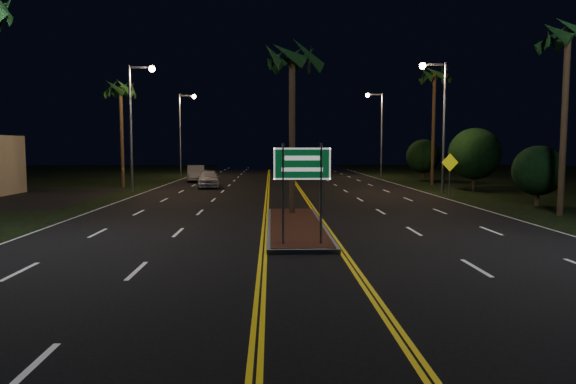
{
  "coord_description": "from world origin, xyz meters",
  "views": [
    {
      "loc": [
        -0.98,
        -13.29,
        3.22
      ],
      "look_at": [
        -0.48,
        1.77,
        1.9
      ],
      "focal_mm": 32.0,
      "sensor_mm": 36.0,
      "label": 1
    }
  ],
  "objects_px": {
    "streetlight_left_mid": "(136,113)",
    "streetlight_left_far": "(183,125)",
    "palm_right_far": "(435,76)",
    "shrub_mid": "(475,154)",
    "palm_right_near": "(568,36)",
    "streetlight_right_far": "(378,124)",
    "car_far": "(196,172)",
    "median_island": "(296,226)",
    "streetlight_right_mid": "(439,112)",
    "palm_median": "(292,58)",
    "palm_left_far": "(120,89)",
    "warning_sign": "(450,168)",
    "shrub_far": "(423,156)",
    "car_near": "(208,177)",
    "highway_sign": "(302,173)",
    "shrub_near": "(538,171)"
  },
  "relations": [
    {
      "from": "streetlight_right_far",
      "to": "car_far",
      "type": "bearing_deg",
      "value": -160.16
    },
    {
      "from": "shrub_near",
      "to": "palm_right_near",
      "type": "bearing_deg",
      "value": -104.04
    },
    {
      "from": "palm_right_far",
      "to": "shrub_mid",
      "type": "xyz_separation_m",
      "value": [
        1.2,
        -6.0,
        -6.42
      ]
    },
    {
      "from": "streetlight_left_mid",
      "to": "streetlight_right_mid",
      "type": "relative_size",
      "value": 1.0
    },
    {
      "from": "streetlight_left_far",
      "to": "highway_sign",
      "type": "bearing_deg",
      "value": -75.56
    },
    {
      "from": "median_island",
      "to": "shrub_far",
      "type": "xyz_separation_m",
      "value": [
        13.8,
        29.0,
        2.25
      ]
    },
    {
      "from": "palm_median",
      "to": "palm_right_near",
      "type": "relative_size",
      "value": 0.89
    },
    {
      "from": "streetlight_right_mid",
      "to": "palm_right_far",
      "type": "distance_m",
      "value": 9.0
    },
    {
      "from": "streetlight_left_far",
      "to": "streetlight_right_mid",
      "type": "distance_m",
      "value": 30.57
    },
    {
      "from": "palm_right_far",
      "to": "warning_sign",
      "type": "relative_size",
      "value": 3.69
    },
    {
      "from": "car_near",
      "to": "warning_sign",
      "type": "height_order",
      "value": "warning_sign"
    },
    {
      "from": "streetlight_left_mid",
      "to": "shrub_far",
      "type": "xyz_separation_m",
      "value": [
        24.41,
        12.0,
        -3.32
      ]
    },
    {
      "from": "streetlight_right_mid",
      "to": "car_near",
      "type": "distance_m",
      "value": 18.12
    },
    {
      "from": "palm_median",
      "to": "shrub_far",
      "type": "height_order",
      "value": "palm_median"
    },
    {
      "from": "shrub_near",
      "to": "streetlight_right_far",
      "type": "bearing_deg",
      "value": 95.89
    },
    {
      "from": "streetlight_right_far",
      "to": "palm_left_far",
      "type": "distance_m",
      "value": 27.36
    },
    {
      "from": "palm_left_far",
      "to": "palm_right_near",
      "type": "distance_m",
      "value": 31.05
    },
    {
      "from": "palm_left_far",
      "to": "shrub_near",
      "type": "distance_m",
      "value": 30.35
    },
    {
      "from": "palm_median",
      "to": "median_island",
      "type": "bearing_deg",
      "value": -90.0
    },
    {
      "from": "median_island",
      "to": "streetlight_right_far",
      "type": "distance_m",
      "value": 37.0
    },
    {
      "from": "median_island",
      "to": "palm_right_near",
      "type": "relative_size",
      "value": 1.1
    },
    {
      "from": "streetlight_left_mid",
      "to": "streetlight_left_far",
      "type": "height_order",
      "value": "same"
    },
    {
      "from": "palm_left_far",
      "to": "shrub_near",
      "type": "relative_size",
      "value": 2.67
    },
    {
      "from": "palm_median",
      "to": "shrub_far",
      "type": "xyz_separation_m",
      "value": [
        13.8,
        25.5,
        -4.94
      ]
    },
    {
      "from": "shrub_mid",
      "to": "streetlight_left_mid",
      "type": "bearing_deg",
      "value": 180.0
    },
    {
      "from": "streetlight_right_mid",
      "to": "palm_right_near",
      "type": "distance_m",
      "value": 12.41
    },
    {
      "from": "palm_median",
      "to": "car_far",
      "type": "height_order",
      "value": "palm_median"
    },
    {
      "from": "streetlight_left_far",
      "to": "streetlight_right_far",
      "type": "height_order",
      "value": "same"
    },
    {
      "from": "shrub_near",
      "to": "car_far",
      "type": "height_order",
      "value": "shrub_near"
    },
    {
      "from": "warning_sign",
      "to": "car_far",
      "type": "bearing_deg",
      "value": 132.66
    },
    {
      "from": "highway_sign",
      "to": "shrub_far",
      "type": "height_order",
      "value": "shrub_far"
    },
    {
      "from": "palm_median",
      "to": "palm_right_near",
      "type": "distance_m",
      "value": 12.55
    },
    {
      "from": "warning_sign",
      "to": "palm_median",
      "type": "bearing_deg",
      "value": -146.94
    },
    {
      "from": "streetlight_right_far",
      "to": "car_far",
      "type": "xyz_separation_m",
      "value": [
        -18.68,
        -6.74,
        -4.78
      ]
    },
    {
      "from": "palm_right_near",
      "to": "car_far",
      "type": "distance_m",
      "value": 33.39
    },
    {
      "from": "shrub_mid",
      "to": "palm_right_near",
      "type": "bearing_deg",
      "value": -96.12
    },
    {
      "from": "highway_sign",
      "to": "palm_left_far",
      "type": "height_order",
      "value": "palm_left_far"
    },
    {
      "from": "palm_median",
      "to": "palm_left_far",
      "type": "height_order",
      "value": "palm_left_far"
    },
    {
      "from": "palm_right_near",
      "to": "palm_right_far",
      "type": "bearing_deg",
      "value": 89.14
    },
    {
      "from": "streetlight_left_far",
      "to": "streetlight_right_far",
      "type": "bearing_deg",
      "value": -5.38
    },
    {
      "from": "streetlight_left_far",
      "to": "palm_median",
      "type": "bearing_deg",
      "value": -72.42
    },
    {
      "from": "streetlight_left_mid",
      "to": "shrub_far",
      "type": "height_order",
      "value": "streetlight_left_mid"
    },
    {
      "from": "palm_right_far",
      "to": "streetlight_left_far",
      "type": "bearing_deg",
      "value": 149.12
    },
    {
      "from": "shrub_mid",
      "to": "warning_sign",
      "type": "relative_size",
      "value": 1.65
    },
    {
      "from": "streetlight_left_mid",
      "to": "palm_right_far",
      "type": "bearing_deg",
      "value": 14.37
    },
    {
      "from": "palm_left_far",
      "to": "palm_right_near",
      "type": "relative_size",
      "value": 0.95
    },
    {
      "from": "highway_sign",
      "to": "shrub_mid",
      "type": "height_order",
      "value": "shrub_mid"
    },
    {
      "from": "streetlight_right_mid",
      "to": "palm_median",
      "type": "bearing_deg",
      "value": -132.7
    },
    {
      "from": "palm_median",
      "to": "shrub_near",
      "type": "xyz_separation_m",
      "value": [
        13.5,
        3.5,
        -5.33
      ]
    },
    {
      "from": "highway_sign",
      "to": "shrub_near",
      "type": "distance_m",
      "value": 17.55
    }
  ]
}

